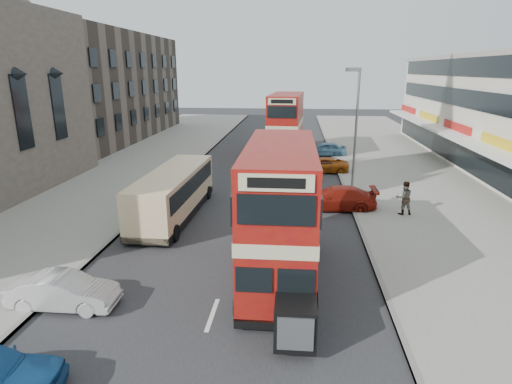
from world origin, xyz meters
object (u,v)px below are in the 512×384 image
at_px(car_right_b, 322,165).
at_px(pedestrian_near, 404,198).
at_px(car_right_c, 325,149).
at_px(street_lamp, 355,120).
at_px(cyclist, 308,168).
at_px(bus_main, 280,212).
at_px(coach, 174,192).
at_px(bus_second, 286,124).
at_px(car_left_front, 64,291).
at_px(car_right_a, 335,198).

height_order(car_right_b, pedestrian_near, pedestrian_near).
bearing_deg(car_right_c, car_right_b, -9.90).
xyz_separation_m(street_lamp, car_right_c, (-1.10, 11.66, -4.10)).
distance_m(pedestrian_near, cyclist, 9.83).
height_order(bus_main, coach, bus_main).
relative_size(bus_second, pedestrian_near, 5.33).
distance_m(street_lamp, car_left_front, 20.28).
xyz_separation_m(street_lamp, pedestrian_near, (2.26, -5.21, -3.67)).
distance_m(bus_main, car_right_c, 24.94).
bearing_deg(coach, pedestrian_near, 6.46).
bearing_deg(car_right_a, car_left_front, -42.07).
bearing_deg(cyclist, coach, -134.50).
distance_m(bus_main, pedestrian_near, 10.35).
bearing_deg(car_right_b, car_right_a, 3.48).
height_order(street_lamp, pedestrian_near, street_lamp).
relative_size(street_lamp, pedestrian_near, 4.19).
bearing_deg(car_right_c, car_right_a, -5.91).
bearing_deg(bus_main, car_right_b, -99.06).
bearing_deg(cyclist, car_left_front, -120.36).
bearing_deg(car_left_front, street_lamp, -36.89).
bearing_deg(street_lamp, car_right_a, -108.58).
bearing_deg(cyclist, bus_main, -100.87).
bearing_deg(coach, car_left_front, -95.52).
height_order(street_lamp, bus_second, street_lamp).
distance_m(car_right_b, car_right_c, 6.51).
bearing_deg(car_right_c, pedestrian_near, 6.57).
height_order(car_left_front, car_right_a, car_right_a).
xyz_separation_m(bus_second, car_right_a, (3.41, -16.20, -2.26)).
bearing_deg(street_lamp, car_right_b, 108.05).
bearing_deg(pedestrian_near, car_right_c, -87.18).
relative_size(pedestrian_near, cyclist, 0.87).
height_order(bus_second, car_right_c, bus_second).
bearing_deg(car_right_b, street_lamp, 20.00).
bearing_deg(cyclist, bus_second, 96.96).
height_order(street_lamp, coach, street_lamp).
xyz_separation_m(street_lamp, car_right_a, (-1.44, -4.27, -4.09)).
relative_size(bus_main, car_left_front, 2.52).
xyz_separation_m(street_lamp, car_left_front, (-11.74, -16.00, -4.17)).
bearing_deg(car_right_c, bus_main, -12.31).
height_order(pedestrian_near, cyclist, cyclist).
height_order(car_right_a, car_right_c, car_right_a).
relative_size(bus_main, cyclist, 4.20).
distance_m(car_right_a, car_right_c, 15.93).
xyz_separation_m(bus_main, car_right_b, (2.70, 18.15, -2.13)).
distance_m(bus_second, car_right_c, 4.39).
distance_m(street_lamp, bus_second, 13.01).
relative_size(street_lamp, car_right_c, 2.03).
relative_size(car_right_a, car_right_c, 1.19).
xyz_separation_m(bus_main, car_right_a, (2.96, 8.70, -2.03)).
bearing_deg(car_right_c, car_left_front, -25.75).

